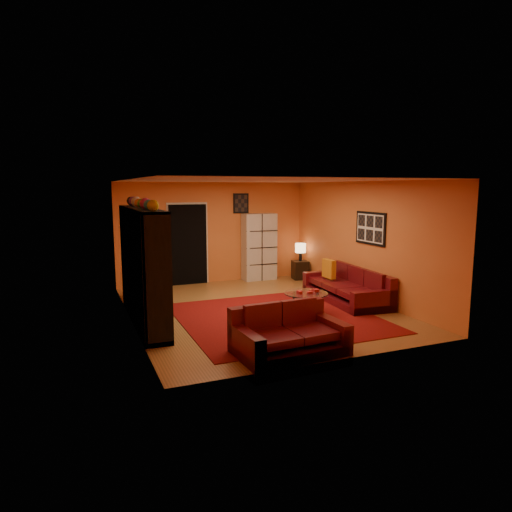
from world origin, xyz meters
name	(u,v)px	position (x,y,z in m)	size (l,w,h in m)	color
floor	(258,309)	(0.00, 0.00, 0.00)	(6.00, 6.00, 0.00)	brown
ceiling	(258,180)	(0.00, 0.00, 2.60)	(6.00, 6.00, 0.00)	white
wall_back	(214,233)	(0.00, 3.00, 1.30)	(6.00, 6.00, 0.00)	orange
wall_front	(340,271)	(0.00, -3.00, 1.30)	(6.00, 6.00, 0.00)	orange
wall_left	(130,253)	(-2.50, 0.00, 1.30)	(6.00, 6.00, 0.00)	orange
wall_right	(363,241)	(2.50, 0.00, 1.30)	(6.00, 6.00, 0.00)	orange
rug	(277,317)	(0.10, -0.70, 0.01)	(3.60, 3.60, 0.01)	#5E0A0B
doorway	(188,245)	(-0.70, 2.96, 1.02)	(0.95, 0.10, 2.04)	black
wall_art_right	(371,228)	(2.48, -0.30, 1.60)	(0.03, 1.00, 0.70)	black
wall_art_back	(241,203)	(0.75, 2.98, 2.05)	(0.42, 0.03, 0.52)	black
entertainment_unit	(143,266)	(-2.27, 0.00, 1.05)	(0.45, 3.00, 2.10)	black
tv	(145,268)	(-2.23, 0.05, 1.00)	(0.13, 0.96, 0.55)	black
sofa	(349,288)	(2.14, -0.07, 0.28)	(1.13, 2.44, 0.85)	#4C0A11
loveseat	(287,334)	(-0.53, -2.41, 0.28)	(1.67, 1.06, 0.85)	#4C0A11
throw_pillow	(329,269)	(1.95, 0.48, 0.63)	(0.12, 0.42, 0.42)	orange
coffee_table	(306,295)	(0.72, -0.71, 0.38)	(0.85, 0.85, 0.42)	silver
storage_cabinet	(259,247)	(1.20, 2.80, 0.89)	(0.89, 0.40, 1.78)	beige
bowl_chair	(144,284)	(-2.00, 1.79, 0.33)	(0.76, 0.76, 0.61)	black
side_table	(300,270)	(2.25, 2.43, 0.25)	(0.40, 0.40, 0.50)	black
table_lamp	(301,249)	(2.25, 2.43, 0.84)	(0.29, 0.29, 0.48)	black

